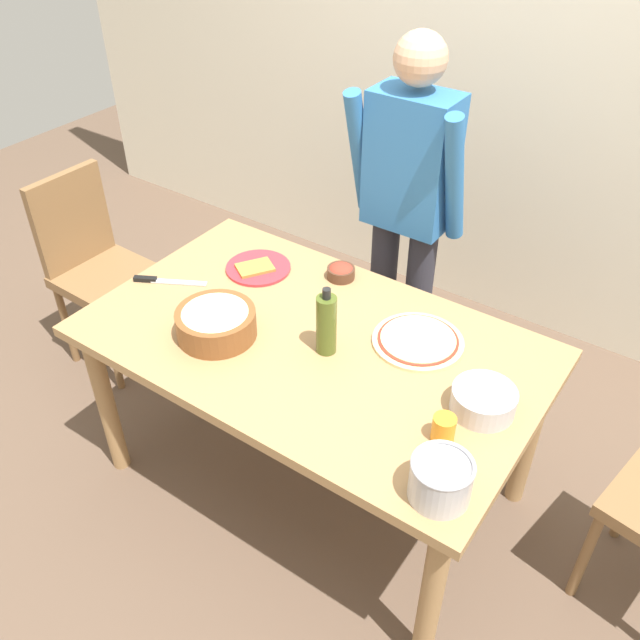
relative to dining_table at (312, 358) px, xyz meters
name	(u,v)px	position (x,y,z in m)	size (l,w,h in m)	color
ground	(313,479)	(0.00, 0.00, -0.67)	(8.00, 8.00, 0.00)	brown
wall_back	(515,63)	(0.00, 1.60, 0.63)	(5.60, 0.10, 2.60)	silver
dining_table	(312,358)	(0.00, 0.00, 0.00)	(1.60, 0.96, 0.76)	#A37A4C
person_cook	(407,204)	(-0.06, 0.76, 0.27)	(0.49, 0.25, 1.62)	#2D2D38
chair_wooden_left	(95,261)	(-1.32, 0.10, -0.13)	(0.41, 0.41, 0.95)	brown
pizza_raw_on_board	(418,341)	(0.32, 0.19, 0.10)	(0.32, 0.32, 0.02)	beige
plate_with_slice	(258,268)	(-0.43, 0.23, 0.10)	(0.26, 0.26, 0.02)	red
popcorn_bowl	(216,321)	(-0.28, -0.17, 0.15)	(0.28, 0.28, 0.11)	brown
mixing_bowl_steel	(483,401)	(0.63, 0.02, 0.13)	(0.20, 0.20, 0.08)	#B7B7BC
small_sauce_bowl	(341,272)	(-0.13, 0.37, 0.12)	(0.11, 0.11, 0.06)	#4C2D1E
olive_oil_bottle	(326,324)	(0.08, -0.02, 0.20)	(0.07, 0.07, 0.26)	#47561E
steel_pot	(441,479)	(0.67, -0.35, 0.16)	(0.17, 0.17, 0.13)	#B7B7BC
cup_orange	(444,428)	(0.59, -0.16, 0.13)	(0.07, 0.07, 0.09)	orange
chef_knife	(161,281)	(-0.68, -0.05, 0.10)	(0.27, 0.16, 0.02)	silver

